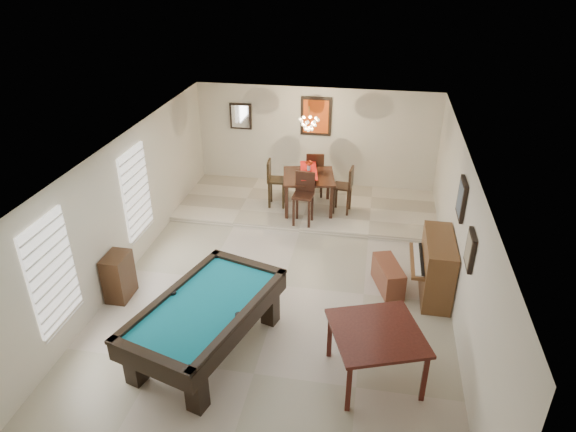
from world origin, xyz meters
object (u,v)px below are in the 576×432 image
(apothecary_chest, at_px, (119,276))
(dining_chair_west, at_px, (277,184))
(flower_vase, at_px, (309,166))
(chandelier, at_px, (309,120))
(dining_table, at_px, (308,190))
(dining_chair_north, at_px, (315,173))
(pool_table, at_px, (207,327))
(piano_bench, at_px, (388,276))
(dining_chair_south, at_px, (303,199))
(square_table, at_px, (375,354))
(upright_piano, at_px, (429,266))
(dining_chair_east, at_px, (342,190))

(apothecary_chest, relative_size, dining_chair_west, 0.76)
(flower_vase, distance_m, chandelier, 1.03)
(dining_table, relative_size, dining_chair_north, 1.01)
(pool_table, distance_m, dining_chair_west, 4.90)
(piano_bench, height_order, dining_table, dining_table)
(pool_table, bearing_deg, flower_vase, 96.81)
(piano_bench, xyz_separation_m, dining_chair_south, (-1.88, 1.98, 0.44))
(dining_table, distance_m, dining_chair_north, 0.77)
(square_table, relative_size, upright_piano, 0.90)
(dining_chair_west, bearing_deg, square_table, -158.71)
(dining_chair_north, relative_size, dining_chair_east, 1.03)
(pool_table, height_order, piano_bench, pool_table)
(dining_chair_west, bearing_deg, chandelier, -81.21)
(dining_chair_north, bearing_deg, dining_chair_east, 125.37)
(dining_table, bearing_deg, dining_chair_north, 86.56)
(pool_table, relative_size, square_table, 2.12)
(square_table, bearing_deg, dining_chair_south, 111.68)
(dining_chair_west, distance_m, dining_chair_east, 1.53)
(piano_bench, bearing_deg, flower_vase, 124.47)
(pool_table, bearing_deg, dining_table, 96.81)
(dining_chair_south, bearing_deg, dining_chair_west, 137.05)
(chandelier, bearing_deg, dining_chair_west, -166.76)
(upright_piano, xyz_separation_m, apothecary_chest, (-5.38, -1.09, -0.14))
(dining_chair_south, distance_m, dining_chair_west, 1.06)
(dining_chair_east, bearing_deg, dining_chair_south, -42.03)
(upright_piano, height_order, flower_vase, flower_vase)
(dining_chair_west, bearing_deg, flower_vase, -96.69)
(dining_chair_south, height_order, chandelier, chandelier)
(piano_bench, bearing_deg, dining_chair_south, 133.51)
(pool_table, bearing_deg, dining_chair_south, 95.17)
(dining_chair_east, bearing_deg, dining_table, -85.98)
(piano_bench, bearing_deg, dining_chair_north, 117.57)
(square_table, relative_size, piano_bench, 1.33)
(dining_table, xyz_separation_m, flower_vase, (0.00, 0.00, 0.60))
(dining_chair_south, height_order, dining_chair_east, dining_chair_south)
(dining_chair_south, bearing_deg, dining_chair_north, 91.45)
(upright_piano, distance_m, dining_chair_south, 3.26)
(dining_table, bearing_deg, dining_chair_south, -90.70)
(dining_chair_west, relative_size, chandelier, 1.86)
(pool_table, height_order, flower_vase, flower_vase)
(pool_table, relative_size, flower_vase, 10.42)
(pool_table, distance_m, dining_chair_east, 5.12)
(piano_bench, distance_m, dining_chair_west, 3.81)
(pool_table, height_order, chandelier, chandelier)
(dining_chair_south, xyz_separation_m, dining_chair_west, (-0.73, 0.77, -0.02))
(dining_chair_north, relative_size, chandelier, 1.89)
(dining_chair_south, distance_m, chandelier, 1.77)
(dining_chair_west, bearing_deg, pool_table, 174.16)
(dining_table, xyz_separation_m, dining_chair_west, (-0.74, 0.03, 0.08))
(upright_piano, xyz_separation_m, piano_bench, (-0.69, 0.02, -0.31))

